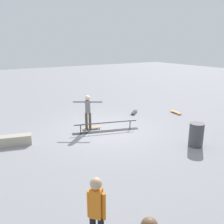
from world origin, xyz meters
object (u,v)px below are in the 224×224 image
(skateboard_main, at_px, (92,128))
(trash_bin, at_px, (196,135))
(grind_rail, at_px, (106,127))
(loose_skateboard_black, at_px, (134,112))
(skate_ledge, at_px, (5,141))
(bystander_orange_shirt, at_px, (97,212))
(loose_skateboard_orange, at_px, (176,112))
(skater_main, at_px, (88,110))

(skateboard_main, xyz_separation_m, trash_bin, (-2.44, 3.72, 0.37))
(grind_rail, distance_m, loose_skateboard_black, 3.19)
(skate_ledge, xyz_separation_m, bystander_orange_shirt, (-0.63, 6.09, 0.68))
(skateboard_main, relative_size, loose_skateboard_orange, 1.00)
(skateboard_main, bearing_deg, skate_ledge, -163.25)
(trash_bin, bearing_deg, grind_rail, -57.07)
(skateboard_main, relative_size, bystander_orange_shirt, 0.54)
(grind_rail, xyz_separation_m, skate_ledge, (4.03, -0.67, 0.00))
(grind_rail, distance_m, skateboard_main, 0.71)
(bystander_orange_shirt, height_order, loose_skateboard_orange, bystander_orange_shirt)
(skate_ledge, height_order, skater_main, skater_main)
(grind_rail, relative_size, trash_bin, 3.22)
(grind_rail, distance_m, skater_main, 1.09)
(skate_ledge, distance_m, bystander_orange_shirt, 6.16)
(grind_rail, xyz_separation_m, skateboard_main, (0.40, -0.58, -0.11))
(skate_ledge, xyz_separation_m, loose_skateboard_black, (-6.79, -0.94, -0.11))
(skateboard_main, bearing_deg, trash_bin, -38.55)
(skateboard_main, xyz_separation_m, bystander_orange_shirt, (3.00, 6.00, 0.79))
(skateboard_main, bearing_deg, loose_skateboard_orange, 16.32)
(skateboard_main, height_order, bystander_orange_shirt, bystander_orange_shirt)
(skate_ledge, relative_size, loose_skateboard_black, 2.63)
(loose_skateboard_orange, bearing_deg, bystander_orange_shirt, 133.56)
(skate_ledge, distance_m, loose_skateboard_black, 6.85)
(skateboard_main, bearing_deg, loose_skateboard_black, 36.24)
(grind_rail, xyz_separation_m, trash_bin, (-2.04, 3.15, 0.27))
(loose_skateboard_orange, relative_size, loose_skateboard_black, 1.11)
(skate_ledge, relative_size, skater_main, 1.24)
(skater_main, relative_size, trash_bin, 1.76)
(skater_main, xyz_separation_m, trash_bin, (-2.62, 3.70, -0.47))
(skateboard_main, relative_size, trash_bin, 0.92)
(bystander_orange_shirt, xyz_separation_m, loose_skateboard_orange, (-8.12, -5.83, -0.79))
(grind_rail, height_order, skateboard_main, grind_rail)
(loose_skateboard_black, relative_size, trash_bin, 0.83)
(loose_skateboard_black, bearing_deg, skate_ledge, 147.90)
(loose_skateboard_orange, distance_m, trash_bin, 4.47)
(skater_main, bearing_deg, trash_bin, -22.26)
(skateboard_main, bearing_deg, skater_main, -153.50)
(skater_main, height_order, trash_bin, skater_main)
(trash_bin, bearing_deg, loose_skateboard_black, -98.62)
(bystander_orange_shirt, bearing_deg, loose_skateboard_black, -83.96)
(loose_skateboard_black, distance_m, trash_bin, 4.82)
(skate_ledge, relative_size, skateboard_main, 2.37)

